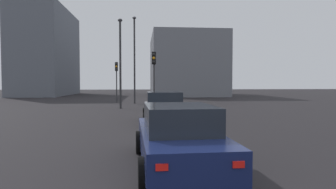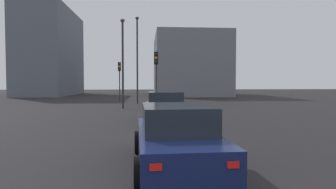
{
  "view_description": "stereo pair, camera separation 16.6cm",
  "coord_description": "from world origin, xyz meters",
  "views": [
    {
      "loc": [
        -4.38,
        0.97,
        2.03
      ],
      "look_at": [
        6.4,
        -0.01,
        1.58
      ],
      "focal_mm": 31.06,
      "sensor_mm": 36.0,
      "label": 1
    },
    {
      "loc": [
        -4.39,
        0.8,
        2.03
      ],
      "look_at": [
        6.4,
        -0.01,
        1.58
      ],
      "focal_mm": 31.06,
      "sensor_mm": 36.0,
      "label": 2
    }
  ],
  "objects": [
    {
      "name": "street_lamp_kerbside",
      "position": [
        18.4,
        2.61,
        4.11
      ],
      "size": [
        0.56,
        0.36,
        6.94
      ],
      "color": "#2D2D30",
      "rests_on": "ground_plane"
    },
    {
      "name": "building_facade_center",
      "position": [
        43.74,
        16.0,
        6.76
      ],
      "size": [
        15.92,
        6.82,
        13.53
      ],
      "primitive_type": "cube",
      "color": "slate",
      "rests_on": "ground_plane"
    },
    {
      "name": "traffic_light_near_right",
      "position": [
        16.54,
        0.09,
        3.04
      ],
      "size": [
        0.33,
        0.3,
        4.23
      ],
      "rotation": [
        0.0,
        0.0,
        3.02
      ],
      "color": "#2D2D30",
      "rests_on": "ground_plane"
    },
    {
      "name": "car_silver_lead",
      "position": [
        10.17,
        -0.14,
        0.75
      ],
      "size": [
        4.25,
        2.1,
        1.56
      ],
      "rotation": [
        0.0,
        0.0,
        0.0
      ],
      "color": "#A8AAB2",
      "rests_on": "ground_plane"
    },
    {
      "name": "street_lamp_far",
      "position": [
        23.86,
        1.66,
        4.84
      ],
      "size": [
        0.56,
        0.36,
        8.34
      ],
      "color": "#2D2D30",
      "rests_on": "ground_plane"
    },
    {
      "name": "building_facade_left",
      "position": [
        42.16,
        -6.0,
        4.7
      ],
      "size": [
        15.59,
        10.74,
        9.4
      ],
      "primitive_type": "cube",
      "color": "slate",
      "rests_on": "ground_plane"
    },
    {
      "name": "car_navy_second",
      "position": [
        2.44,
        0.11,
        0.73
      ],
      "size": [
        4.78,
        2.08,
        1.51
      ],
      "rotation": [
        0.0,
        0.0,
        0.03
      ],
      "color": "#141E4C",
      "rests_on": "ground_plane"
    },
    {
      "name": "traffic_light_near_left",
      "position": [
        25.57,
        3.53,
        2.95
      ],
      "size": [
        0.32,
        0.29,
        4.1
      ],
      "rotation": [
        0.0,
        0.0,
        3.11
      ],
      "color": "#2D2D30",
      "rests_on": "ground_plane"
    }
  ]
}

